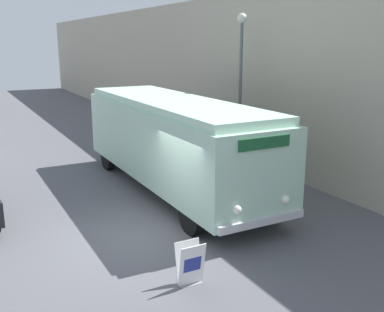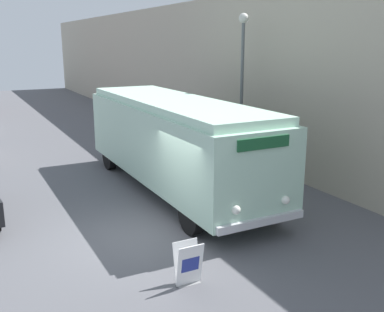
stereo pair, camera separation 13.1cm
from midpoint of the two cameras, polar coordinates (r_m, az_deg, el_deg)
name	(u,v)px [view 1 (the left image)]	position (r m, az deg, el deg)	size (l,w,h in m)	color
ground_plane	(141,237)	(11.82, -6.80, -10.21)	(80.00, 80.00, 0.00)	#56565B
building_wall_right	(193,72)	(22.80, -0.05, 10.57)	(0.30, 60.00, 6.81)	#B2A893
vintage_bus	(173,139)	(14.88, -2.65, 2.18)	(2.66, 9.91, 3.09)	black
sign_board	(190,264)	(9.49, -0.63, -13.58)	(0.57, 0.35, 0.92)	gray
streetlamp	(241,70)	(17.23, 5.99, 10.87)	(0.36, 0.36, 5.91)	#595E60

